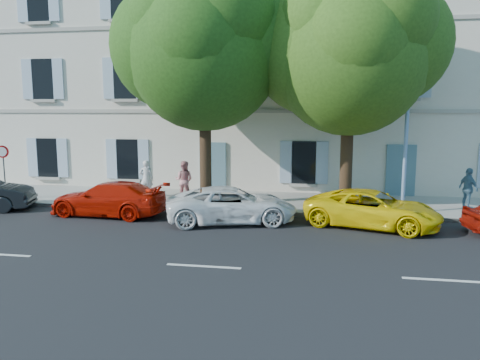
% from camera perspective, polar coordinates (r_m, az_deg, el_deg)
% --- Properties ---
extents(ground, '(90.00, 90.00, 0.00)m').
position_cam_1_polar(ground, '(16.26, -0.99, -5.94)').
color(ground, black).
extents(sidewalk, '(36.00, 4.50, 0.15)m').
position_cam_1_polar(sidewalk, '(20.52, 1.32, -2.65)').
color(sidewalk, '#A09E96').
rests_on(sidewalk, ground).
extents(kerb, '(36.00, 0.16, 0.16)m').
position_cam_1_polar(kerb, '(18.42, 0.33, -3.94)').
color(kerb, '#9E998E').
rests_on(kerb, ground).
extents(building, '(28.00, 7.00, 12.00)m').
position_cam_1_polar(building, '(25.90, 3.27, 12.85)').
color(building, beige).
rests_on(building, ground).
extents(car_red_coupe, '(4.67, 2.19, 1.32)m').
position_cam_1_polar(car_red_coupe, '(18.80, -15.75, -2.21)').
color(car_red_coupe, '#BB1505').
rests_on(car_red_coupe, ground).
extents(car_white_coupe, '(5.10, 3.30, 1.31)m').
position_cam_1_polar(car_white_coupe, '(16.98, -1.01, -3.04)').
color(car_white_coupe, white).
rests_on(car_white_coupe, ground).
extents(car_yellow_supercar, '(5.05, 3.38, 1.29)m').
position_cam_1_polar(car_yellow_supercar, '(16.98, 15.85, -3.41)').
color(car_yellow_supercar, yellow).
rests_on(car_yellow_supercar, ground).
extents(tree_left, '(6.12, 6.12, 9.49)m').
position_cam_1_polar(tree_left, '(19.18, -4.37, 15.09)').
color(tree_left, '#3A2819').
rests_on(tree_left, sidewalk).
extents(tree_right, '(5.93, 5.93, 9.14)m').
position_cam_1_polar(tree_right, '(18.80, 13.24, 14.29)').
color(tree_right, '#3A2819').
rests_on(tree_right, sidewalk).
extents(road_sign, '(0.54, 0.16, 2.38)m').
position_cam_1_polar(road_sign, '(22.95, -26.91, 2.13)').
color(road_sign, '#383A3D').
rests_on(road_sign, sidewalk).
extents(street_lamp, '(0.33, 1.56, 7.29)m').
position_cam_1_polar(street_lamp, '(18.41, 19.86, 8.72)').
color(street_lamp, '#7293BF').
rests_on(street_lamp, sidewalk).
extents(pedestrian_a, '(0.67, 0.50, 1.67)m').
position_cam_1_polar(pedestrian_a, '(21.53, -11.35, 0.17)').
color(pedestrian_a, silver).
rests_on(pedestrian_a, sidewalk).
extents(pedestrian_b, '(0.85, 0.68, 1.70)m').
position_cam_1_polar(pedestrian_b, '(20.69, -6.84, -0.02)').
color(pedestrian_b, '#D08588').
rests_on(pedestrian_b, sidewalk).
extents(pedestrian_c, '(0.77, 1.04, 1.65)m').
position_cam_1_polar(pedestrian_c, '(20.62, 26.07, -0.95)').
color(pedestrian_c, slate).
rests_on(pedestrian_c, sidewalk).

